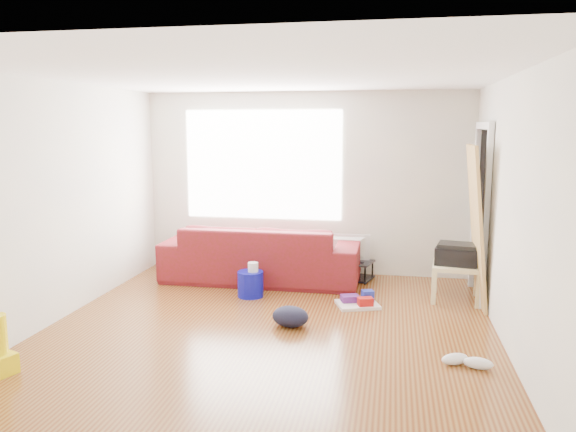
% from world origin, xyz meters
% --- Properties ---
extents(room, '(4.51, 5.01, 2.51)m').
position_xyz_m(room, '(0.07, 0.15, 1.25)').
color(room, '#602B11').
rests_on(room, ground).
extents(sofa, '(2.58, 1.01, 0.75)m').
position_xyz_m(sofa, '(-0.50, 1.95, 0.00)').
color(sofa, '#5A1812').
rests_on(sofa, ground).
extents(tv_stand, '(0.75, 0.55, 0.25)m').
position_xyz_m(tv_stand, '(0.61, 2.22, 0.14)').
color(tv_stand, black).
rests_on(tv_stand, ground).
extents(tv, '(0.60, 0.08, 0.34)m').
position_xyz_m(tv, '(0.61, 2.22, 0.43)').
color(tv, black).
rests_on(tv, tv_stand).
extents(side_table, '(0.58, 0.58, 0.44)m').
position_xyz_m(side_table, '(1.95, 1.51, 0.37)').
color(side_table, '#CEC085').
rests_on(side_table, ground).
extents(printer, '(0.53, 0.45, 0.25)m').
position_xyz_m(printer, '(1.95, 1.51, 0.56)').
color(printer, black).
rests_on(printer, side_table).
extents(bucket, '(0.35, 0.35, 0.31)m').
position_xyz_m(bucket, '(-0.46, 1.20, 0.00)').
color(bucket, '#0C0E9D').
rests_on(bucket, ground).
extents(toilet_paper, '(0.12, 0.12, 0.11)m').
position_xyz_m(toilet_paper, '(-0.43, 1.19, 0.21)').
color(toilet_paper, silver).
rests_on(toilet_paper, bucket).
extents(cleaning_tray, '(0.55, 0.50, 0.16)m').
position_xyz_m(cleaning_tray, '(0.85, 1.08, 0.05)').
color(cleaning_tray, silver).
rests_on(cleaning_tray, ground).
extents(backpack, '(0.43, 0.37, 0.21)m').
position_xyz_m(backpack, '(0.20, 0.28, 0.00)').
color(backpack, black).
rests_on(backpack, ground).
extents(sneakers, '(0.45, 0.23, 0.10)m').
position_xyz_m(sneakers, '(1.85, -0.41, 0.05)').
color(sneakers, white).
rests_on(sneakers, ground).
extents(door_panel, '(0.23, 0.73, 1.83)m').
position_xyz_m(door_panel, '(2.13, 1.35, 0.00)').
color(door_panel, tan).
rests_on(door_panel, ground).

